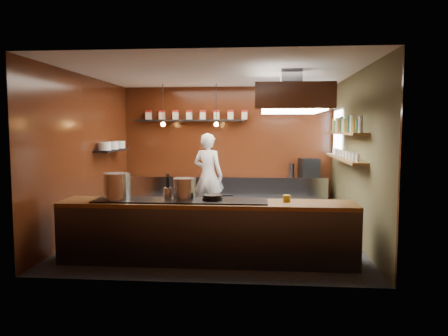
# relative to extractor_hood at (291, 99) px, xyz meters

# --- Properties ---
(floor) EXTENTS (5.00, 5.00, 0.00)m
(floor) POSITION_rel_extractor_hood_xyz_m (-1.30, 0.40, -2.51)
(floor) COLOR black
(floor) RESTS_ON ground
(back_wall) EXTENTS (5.00, 0.00, 5.00)m
(back_wall) POSITION_rel_extractor_hood_xyz_m (-1.30, 2.90, -1.01)
(back_wall) COLOR #341409
(back_wall) RESTS_ON ground
(left_wall) EXTENTS (0.00, 5.00, 5.00)m
(left_wall) POSITION_rel_extractor_hood_xyz_m (-3.80, 0.40, -1.01)
(left_wall) COLOR #341409
(left_wall) RESTS_ON ground
(right_wall) EXTENTS (0.00, 5.00, 5.00)m
(right_wall) POSITION_rel_extractor_hood_xyz_m (1.20, 0.40, -1.01)
(right_wall) COLOR #4E4C2C
(right_wall) RESTS_ON ground
(ceiling) EXTENTS (5.00, 5.00, 0.00)m
(ceiling) POSITION_rel_extractor_hood_xyz_m (-1.30, 0.40, 0.49)
(ceiling) COLOR silver
(ceiling) RESTS_ON back_wall
(window_pane) EXTENTS (0.00, 1.00, 1.00)m
(window_pane) POSITION_rel_extractor_hood_xyz_m (1.15, 2.10, -0.61)
(window_pane) COLOR white
(window_pane) RESTS_ON right_wall
(prep_counter) EXTENTS (4.60, 0.65, 0.90)m
(prep_counter) POSITION_rel_extractor_hood_xyz_m (-1.30, 2.57, -2.06)
(prep_counter) COLOR silver
(prep_counter) RESTS_ON floor
(pass_counter) EXTENTS (4.40, 0.72, 0.94)m
(pass_counter) POSITION_rel_extractor_hood_xyz_m (-1.30, -1.20, -2.04)
(pass_counter) COLOR #38383D
(pass_counter) RESTS_ON floor
(tin_shelf) EXTENTS (2.60, 0.26, 0.04)m
(tin_shelf) POSITION_rel_extractor_hood_xyz_m (-2.20, 2.76, -0.31)
(tin_shelf) COLOR black
(tin_shelf) RESTS_ON back_wall
(plate_shelf) EXTENTS (0.30, 1.40, 0.04)m
(plate_shelf) POSITION_rel_extractor_hood_xyz_m (-3.64, 1.40, -0.96)
(plate_shelf) COLOR black
(plate_shelf) RESTS_ON left_wall
(bottle_shelf_upper) EXTENTS (0.26, 2.80, 0.04)m
(bottle_shelf_upper) POSITION_rel_extractor_hood_xyz_m (1.04, 0.70, -0.59)
(bottle_shelf_upper) COLOR brown
(bottle_shelf_upper) RESTS_ON right_wall
(bottle_shelf_lower) EXTENTS (0.26, 2.80, 0.04)m
(bottle_shelf_lower) POSITION_rel_extractor_hood_xyz_m (1.04, 0.70, -1.06)
(bottle_shelf_lower) COLOR brown
(bottle_shelf_lower) RESTS_ON right_wall
(extractor_hood) EXTENTS (1.20, 2.00, 0.72)m
(extractor_hood) POSITION_rel_extractor_hood_xyz_m (0.00, 0.00, 0.00)
(extractor_hood) COLOR #38383D
(extractor_hood) RESTS_ON ceiling
(pendant_left) EXTENTS (0.10, 0.10, 0.95)m
(pendant_left) POSITION_rel_extractor_hood_xyz_m (-2.70, 2.10, -0.35)
(pendant_left) COLOR black
(pendant_left) RESTS_ON ceiling
(pendant_right) EXTENTS (0.10, 0.10, 0.95)m
(pendant_right) POSITION_rel_extractor_hood_xyz_m (-1.50, 2.10, -0.35)
(pendant_right) COLOR black
(pendant_right) RESTS_ON ceiling
(storage_tins) EXTENTS (2.43, 0.13, 0.22)m
(storage_tins) POSITION_rel_extractor_hood_xyz_m (-2.05, 2.76, -0.17)
(storage_tins) COLOR beige
(storage_tins) RESTS_ON tin_shelf
(plate_stacks) EXTENTS (0.26, 1.16, 0.16)m
(plate_stacks) POSITION_rel_extractor_hood_xyz_m (-3.64, 1.40, -0.86)
(plate_stacks) COLOR white
(plate_stacks) RESTS_ON plate_shelf
(bottles) EXTENTS (0.06, 2.66, 0.24)m
(bottles) POSITION_rel_extractor_hood_xyz_m (1.04, 0.70, -0.45)
(bottles) COLOR silver
(bottles) RESTS_ON bottle_shelf_upper
(wine_glasses) EXTENTS (0.07, 2.37, 0.13)m
(wine_glasses) POSITION_rel_extractor_hood_xyz_m (1.04, 0.70, -0.97)
(wine_glasses) COLOR silver
(wine_glasses) RESTS_ON bottle_shelf_lower
(stockpot_large) EXTENTS (0.46, 0.46, 0.39)m
(stockpot_large) POSITION_rel_extractor_hood_xyz_m (-2.67, -1.21, -1.37)
(stockpot_large) COLOR silver
(stockpot_large) RESTS_ON pass_counter
(stockpot_small) EXTENTS (0.44, 0.44, 0.32)m
(stockpot_small) POSITION_rel_extractor_hood_xyz_m (-1.65, -1.10, -1.41)
(stockpot_small) COLOR #B2B4B9
(stockpot_small) RESTS_ON pass_counter
(utensil_crock) EXTENTS (0.17, 0.17, 0.17)m
(utensil_crock) POSITION_rel_extractor_hood_xyz_m (-1.92, -1.11, -1.48)
(utensil_crock) COLOR silver
(utensil_crock) RESTS_ON pass_counter
(frying_pan) EXTENTS (0.46, 0.30, 0.08)m
(frying_pan) POSITION_rel_extractor_hood_xyz_m (-1.22, -1.16, -1.53)
(frying_pan) COLOR black
(frying_pan) RESTS_ON pass_counter
(butter_jar) EXTENTS (0.12, 0.12, 0.10)m
(butter_jar) POSITION_rel_extractor_hood_xyz_m (-0.12, -1.11, -1.54)
(butter_jar) COLOR gold
(butter_jar) RESTS_ON pass_counter
(espresso_machine) EXTENTS (0.48, 0.47, 0.42)m
(espresso_machine) POSITION_rel_extractor_hood_xyz_m (0.61, 2.63, -1.40)
(espresso_machine) COLOR black
(espresso_machine) RESTS_ON prep_counter
(chef) EXTENTS (0.81, 0.66, 1.90)m
(chef) POSITION_rel_extractor_hood_xyz_m (-1.69, 2.14, -1.55)
(chef) COLOR white
(chef) RESTS_ON floor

